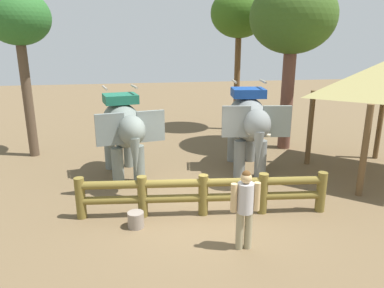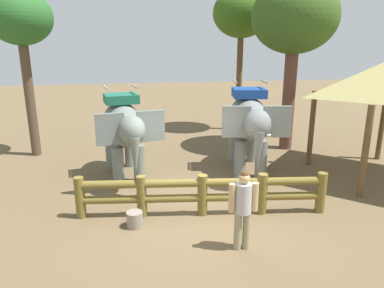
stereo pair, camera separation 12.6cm
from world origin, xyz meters
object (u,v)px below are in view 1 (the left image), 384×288
(elephant_near_left, at_px, (123,128))
(feed_bucket, at_px, (136,220))
(tree_far_left, at_px, (18,22))
(tree_back_center, at_px, (239,15))
(log_fence, at_px, (203,192))
(tree_far_right, at_px, (293,19))
(thatched_shelter, at_px, (381,80))
(elephant_center, at_px, (248,122))
(tourist_woman_in_black, at_px, (245,204))

(elephant_near_left, relative_size, feed_bucket, 8.99)
(tree_far_left, height_order, tree_back_center, tree_back_center)
(log_fence, xyz_separation_m, elephant_near_left, (-1.91, 2.96, 1.02))
(log_fence, distance_m, tree_far_right, 8.12)
(feed_bucket, bearing_deg, tree_far_right, 41.88)
(thatched_shelter, xyz_separation_m, tree_far_right, (-1.44, 3.37, 1.92))
(thatched_shelter, height_order, tree_far_right, tree_far_right)
(elephant_center, relative_size, feed_bucket, 9.31)
(tourist_woman_in_black, height_order, tree_back_center, tree_back_center)
(tree_back_center, bearing_deg, tree_far_left, -162.79)
(thatched_shelter, bearing_deg, elephant_center, 164.85)
(elephant_near_left, bearing_deg, thatched_shelter, -8.43)
(elephant_center, bearing_deg, tree_far_right, 44.39)
(tree_far_left, xyz_separation_m, tree_back_center, (8.81, 2.73, 0.52))
(elephant_center, bearing_deg, thatched_shelter, -15.15)
(log_fence, bearing_deg, feed_bucket, -168.42)
(elephant_center, relative_size, thatched_shelter, 0.90)
(log_fence, xyz_separation_m, feed_bucket, (-1.68, -0.34, -0.42))
(tourist_woman_in_black, distance_m, feed_bucket, 2.68)
(tree_far_left, distance_m, feed_bucket, 8.61)
(tree_back_center, relative_size, tree_far_right, 1.02)
(elephant_center, distance_m, tree_far_right, 4.69)
(thatched_shelter, height_order, tree_back_center, tree_back_center)
(tourist_woman_in_black, relative_size, tree_far_left, 0.29)
(log_fence, xyz_separation_m, tree_far_right, (4.47, 5.17, 4.38))
(thatched_shelter, xyz_separation_m, tree_back_center, (-2.44, 6.83, 2.30))
(elephant_near_left, height_order, tourist_woman_in_black, elephant_near_left)
(tourist_woman_in_black, relative_size, tree_far_right, 0.27)
(elephant_center, relative_size, tree_back_center, 0.54)
(log_fence, relative_size, elephant_near_left, 1.81)
(elephant_center, xyz_separation_m, tree_far_left, (-7.41, 3.06, 3.17))
(elephant_center, relative_size, tree_far_left, 0.60)
(thatched_shelter, height_order, feed_bucket, thatched_shelter)
(elephant_near_left, xyz_separation_m, feed_bucket, (0.23, -3.30, -1.43))
(tree_far_right, bearing_deg, thatched_shelter, -66.86)
(tree_far_left, relative_size, tree_far_right, 0.92)
(tree_back_center, bearing_deg, feed_bucket, -119.89)
(tree_back_center, bearing_deg, elephant_center, -103.50)
(tree_back_center, relative_size, feed_bucket, 17.19)
(tree_far_right, bearing_deg, elephant_near_left, -160.88)
(log_fence, height_order, tourist_woman_in_black, tourist_woman_in_black)
(log_fence, height_order, feed_bucket, log_fence)
(elephant_center, height_order, tree_far_right, tree_far_right)
(tree_far_left, bearing_deg, feed_bucket, -59.69)
(tourist_woman_in_black, height_order, feed_bucket, tourist_woman_in_black)
(elephant_center, distance_m, tree_far_left, 8.63)
(elephant_center, xyz_separation_m, tree_far_right, (2.39, 2.34, 3.30))
(tree_back_center, distance_m, feed_bucket, 11.57)
(elephant_near_left, relative_size, tree_far_left, 0.58)
(thatched_shelter, distance_m, tree_far_left, 12.10)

